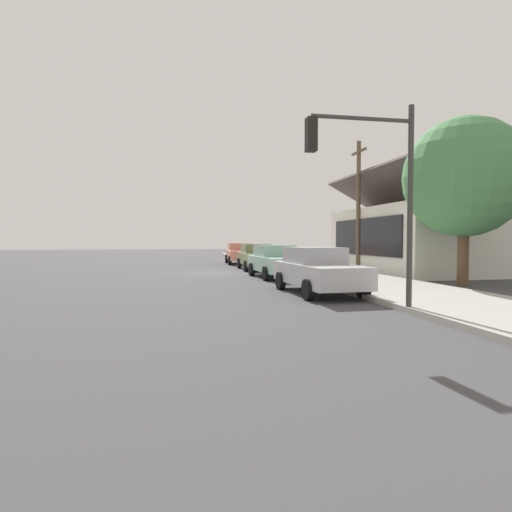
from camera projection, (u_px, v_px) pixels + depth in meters
ground_plane at (215, 273)px, 23.70m from camera, size 120.00×120.00×0.00m
sidewalk_curb at (311, 270)px, 24.74m from camera, size 60.00×4.20×0.16m
car_coral at (239, 253)px, 32.60m from camera, size 4.52×2.08×1.59m
car_olive at (256, 256)px, 26.27m from camera, size 4.82×2.08×1.59m
car_seafoam at (276, 261)px, 20.70m from camera, size 4.57×2.24×1.59m
car_silver at (317, 270)px, 14.59m from camera, size 4.76×2.22×1.59m
storefront_building at (424, 237)px, 24.58m from camera, size 10.91×7.71×5.77m
shade_tree at (464, 178)px, 16.89m from camera, size 4.75×4.75×6.72m
traffic_light_main at (371, 173)px, 10.41m from camera, size 0.37×2.79×5.20m
utility_pole_wooden at (358, 204)px, 24.42m from camera, size 1.80×0.24×7.50m
fire_hydrant_red at (310, 268)px, 20.44m from camera, size 0.22×0.22×0.71m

